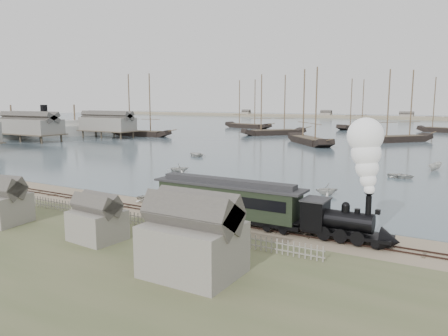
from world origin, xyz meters
The scene contains 28 objects.
ground centered at (0.00, 0.00, 0.00)m, with size 600.00×600.00×0.00m, color tan.
harbor_water centered at (0.00, 170.00, 0.03)m, with size 600.00×336.00×0.06m, color #40505C.
rail_track centered at (0.00, -2.00, 0.04)m, with size 120.00×1.80×0.16m.
picket_fence_west centered at (-6.50, -7.00, 0.00)m, with size 19.00×0.10×1.20m, color gray, non-canonical shape.
picket_fence_east centered at (12.50, -7.50, 0.00)m, with size 15.00×0.10×1.20m, color gray, non-canonical shape.
shed_left centered at (-10.00, -13.00, 0.00)m, with size 5.00×4.00×4.10m, color gray, non-canonical shape.
shed_mid centered at (2.00, -12.00, 0.00)m, with size 4.00×3.50×3.60m, color gray, non-canonical shape.
shed_right centered at (13.00, -14.00, 0.00)m, with size 6.00×5.00×5.10m, color gray, non-canonical shape.
western_wharf centered at (-76.00, 40.00, 4.06)m, with size 36.00×56.00×8.00m, color gray, non-canonical shape.
far_spit centered at (0.00, 250.00, 0.00)m, with size 500.00×20.00×1.80m, color tan.
locomotive centered at (20.92, -2.00, 4.54)m, with size 7.91×2.95×9.86m.
passenger_coach centered at (8.72, -2.00, 2.32)m, with size 15.23×2.94×3.70m.
beached_dinghy centered at (-2.76, 0.97, 0.42)m, with size 4.07×2.91×0.84m, color silver.
steamship centered at (-89.00, 53.13, 5.11)m, with size 46.15×7.69×10.09m, color silver, non-canonical shape.
rowboat_0 centered at (-13.30, 19.45, 0.40)m, with size 3.30×2.36×0.68m, color silver.
rowboat_1 centered at (-12.23, 19.20, 0.80)m, with size 2.81×2.43×1.48m, color silver.
rowboat_2 centered at (-0.41, 6.14, 0.66)m, with size 3.10×1.16×1.20m, color silver.
rowboat_3 centered at (19.29, 31.70, 0.45)m, with size 3.80×2.71×0.79m, color silver.
rowboat_4 centered at (13.27, 14.54, 0.79)m, with size 2.75×2.38×1.45m, color silver.
rowboat_5 centered at (23.07, 41.85, 0.75)m, with size 3.58×1.35×1.38m, color silver.
rowboat_6 centered at (-21.56, 37.65, 0.51)m, with size 4.35×3.11×0.90m, color silver.
schooner_0 centered at (-65.31, 71.10, 10.06)m, with size 20.33×4.69×20.00m, color black, non-canonical shape.
schooner_1 centered at (-30.38, 97.39, 10.06)m, with size 22.16×5.11×20.00m, color black, non-canonical shape.
schooner_2 centered at (-9.88, 74.18, 10.06)m, with size 22.30×5.15×20.00m, color black, non-canonical shape.
schooner_3 centered at (9.76, 92.59, 10.06)m, with size 20.51×4.73×20.00m, color black, non-canonical shape.
schooner_6 centered at (-54.77, 125.64, 10.06)m, with size 22.65×5.23×20.00m, color black, non-canonical shape.
schooner_7 centered at (-13.63, 141.12, 10.06)m, with size 22.46×5.18×20.00m, color black, non-canonical shape.
schooner_8 centered at (17.59, 139.02, 10.06)m, with size 17.69×4.08×20.00m, color black, non-canonical shape.
Camera 1 is at (28.83, -37.01, 11.57)m, focal length 35.00 mm.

